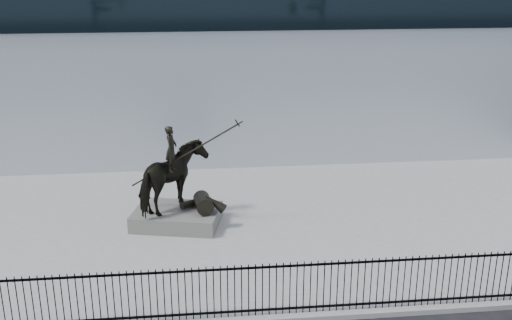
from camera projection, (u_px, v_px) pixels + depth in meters
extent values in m
cube|color=gray|center=(234.00, 226.00, 21.11)|extent=(30.00, 12.00, 0.15)
cube|color=silver|center=(215.00, 49.00, 31.97)|extent=(44.00, 14.00, 9.00)
cube|color=black|center=(249.00, 311.00, 15.62)|extent=(22.00, 0.05, 0.05)
cube|color=black|center=(249.00, 268.00, 15.22)|extent=(22.00, 0.05, 0.05)
cube|color=black|center=(249.00, 290.00, 15.43)|extent=(22.00, 0.03, 1.50)
cube|color=#5A5852|center=(177.00, 217.00, 21.01)|extent=(3.31, 2.62, 0.55)
imported|color=black|center=(175.00, 178.00, 20.55)|extent=(2.46, 2.71, 2.34)
imported|color=black|center=(171.00, 149.00, 20.23)|extent=(0.50, 0.65, 1.58)
cylinder|color=black|center=(183.00, 156.00, 20.26)|extent=(3.67, 0.90, 2.38)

